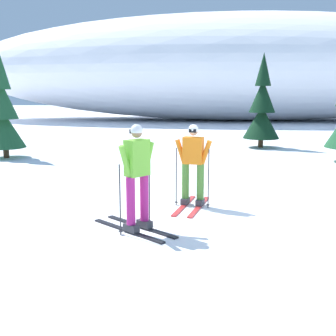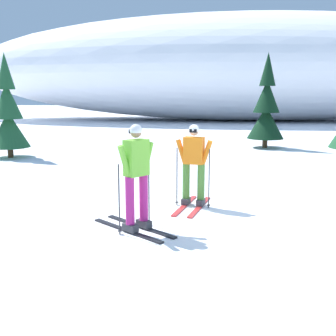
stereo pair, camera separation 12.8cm
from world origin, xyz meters
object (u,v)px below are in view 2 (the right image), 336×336
skier_lime_jacket (136,176)px  pine_tree_center_left (266,109)px  skier_orange_jacket (194,164)px  pine_tree_far_left (8,114)px

skier_lime_jacket → pine_tree_center_left: 11.57m
skier_lime_jacket → pine_tree_center_left: bearing=70.8°
skier_orange_jacket → pine_tree_center_left: pine_tree_center_left is taller
pine_tree_center_left → skier_orange_jacket: bearing=-107.1°
skier_lime_jacket → pine_tree_far_left: 9.52m
skier_lime_jacket → pine_tree_far_left: size_ratio=0.50×
pine_tree_far_left → pine_tree_center_left: (9.54, 3.34, 0.10)m
skier_lime_jacket → pine_tree_center_left: size_ratio=0.47×
skier_orange_jacket → pine_tree_far_left: bearing=138.4°
pine_tree_far_left → pine_tree_center_left: pine_tree_center_left is taller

